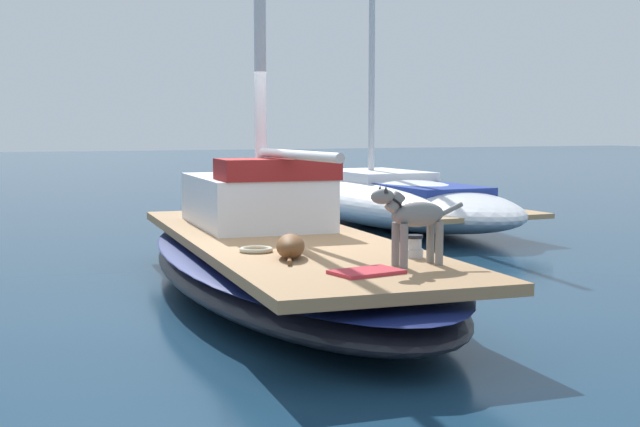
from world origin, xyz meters
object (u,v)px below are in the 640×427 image
dog_grey (413,217)px  deck_winch (415,247)px  sailboat_main (283,266)px  coiled_rope (256,250)px  dog_brown (291,246)px  moored_boat_starboard_side (390,199)px  deck_towel (367,272)px

dog_grey → deck_winch: size_ratio=4.47×
sailboat_main → deck_winch: size_ratio=35.34×
deck_winch → coiled_rope: (-1.21, 0.93, -0.08)m
deck_winch → dog_brown: bearing=155.0°
deck_winch → moored_boat_starboard_side: bearing=63.0°
dog_grey → dog_brown: bearing=131.6°
coiled_rope → deck_towel: (0.41, -1.53, -0.01)m
sailboat_main → coiled_rope: (-0.65, -0.94, 0.35)m
sailboat_main → deck_winch: deck_winch is taller
coiled_rope → moored_boat_starboard_side: 8.29m
sailboat_main → dog_brown: 1.53m
dog_grey → coiled_rope: (-0.96, 1.33, -0.40)m
dog_brown → coiled_rope: bearing=111.0°
deck_winch → deck_towel: size_ratio=0.38×
coiled_rope → moored_boat_starboard_side: (5.04, 6.57, -0.18)m
dog_grey → deck_towel: bearing=-160.3°
dog_grey → deck_towel: 0.71m
dog_grey → moored_boat_starboard_side: (4.08, 7.91, -0.58)m
deck_towel → moored_boat_starboard_side: bearing=60.3°
dog_grey → moored_boat_starboard_side: moored_boat_starboard_side is taller
dog_brown → deck_towel: (0.24, -1.08, -0.09)m
deck_towel → moored_boat_starboard_side: moored_boat_starboard_side is taller
dog_grey → deck_towel: dog_grey is taller
dog_brown → coiled_rope: size_ratio=2.80×
sailboat_main → moored_boat_starboard_side: (4.39, 5.63, 0.16)m
dog_brown → deck_towel: size_ratio=1.62×
dog_grey → dog_brown: 1.22m
deck_towel → moored_boat_starboard_side: 9.33m
sailboat_main → deck_towel: (-0.24, -2.47, 0.34)m
dog_grey → sailboat_main: bearing=97.8°
dog_grey → dog_brown: dog_grey is taller
coiled_rope → deck_towel: coiled_rope is taller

